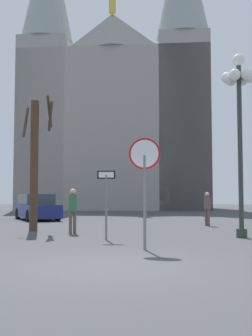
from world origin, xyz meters
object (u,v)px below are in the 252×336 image
at_px(bare_tree, 35,161).
at_px(stop_sign, 145,170).
at_px(one_way_arrow_sign, 106,196).
at_px(street_lamp, 239,102).
at_px(cathedral, 117,113).
at_px(pedestrian_standing, 207,206).
at_px(pedestrian_walking, 73,207).
at_px(parked_car_near_navy, 37,208).

bearing_deg(bare_tree, stop_sign, -50.02).
bearing_deg(stop_sign, one_way_arrow_sign, 119.14).
bearing_deg(street_lamp, bare_tree, 164.83).
relative_size(one_way_arrow_sign, street_lamp, 0.35).
relative_size(cathedral, stop_sign, 10.54).
relative_size(stop_sign, pedestrian_standing, 1.87).
distance_m(cathedral, one_way_arrow_sign, 31.78).
height_order(cathedral, pedestrian_walking, cathedral).
distance_m(street_lamp, pedestrian_walking, 7.04).
bearing_deg(pedestrian_walking, bare_tree, 148.15).
bearing_deg(cathedral, stop_sign, -83.37).
xyz_separation_m(street_lamp, pedestrian_standing, (-0.48, 5.38, -3.68)).
bearing_deg(bare_tree, street_lamp, -15.17).
distance_m(one_way_arrow_sign, pedestrian_standing, 7.57).
height_order(bare_tree, pedestrian_walking, bare_tree).
bearing_deg(pedestrian_walking, parked_car_near_navy, 114.07).
xyz_separation_m(stop_sign, pedestrian_standing, (2.70, 8.74, -1.14)).
relative_size(bare_tree, pedestrian_walking, 3.24).
xyz_separation_m(street_lamp, bare_tree, (-7.75, 2.10, -1.79)).
relative_size(cathedral, bare_tree, 5.73).
relative_size(one_way_arrow_sign, pedestrian_walking, 1.33).
height_order(stop_sign, bare_tree, bare_tree).
bearing_deg(cathedral, one_way_arrow_sign, -85.28).
distance_m(cathedral, stop_sign, 33.96).
bearing_deg(pedestrian_standing, pedestrian_walking, -141.37).
xyz_separation_m(one_way_arrow_sign, pedestrian_standing, (3.99, 6.41, -0.45)).
distance_m(stop_sign, pedestrian_walking, 5.28).
bearing_deg(bare_tree, pedestrian_walking, -31.85).
xyz_separation_m(stop_sign, parked_car_near_navy, (-6.67, 13.03, -1.38)).
bearing_deg(pedestrian_standing, street_lamp, -84.95).
distance_m(stop_sign, bare_tree, 7.17).
relative_size(street_lamp, pedestrian_walking, 3.78).
distance_m(stop_sign, one_way_arrow_sign, 2.75).
bearing_deg(street_lamp, stop_sign, -133.35).
relative_size(cathedral, street_lamp, 4.91).
height_order(one_way_arrow_sign, bare_tree, bare_tree).
xyz_separation_m(street_lamp, pedestrian_walking, (-5.96, 0.99, -3.61)).
bearing_deg(cathedral, bare_tree, -91.62).
distance_m(parked_car_near_navy, pedestrian_standing, 10.30).
relative_size(cathedral, pedestrian_walking, 18.58).
bearing_deg(parked_car_near_navy, street_lamp, -44.50).
height_order(street_lamp, pedestrian_walking, street_lamp).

